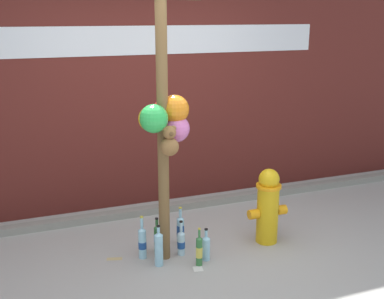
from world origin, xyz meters
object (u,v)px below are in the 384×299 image
Objects in this scene: bottle_1 at (199,251)px; bottle_5 at (157,237)px; bottle_3 at (180,230)px; bottle_2 at (206,247)px; memorial_post at (164,99)px; bottle_0 at (142,242)px; bottle_4 at (159,248)px; bottle_6 at (181,242)px; fire_hydrant at (268,206)px.

bottle_1 is 0.49m from bottle_5.
bottle_2 is at bearing -72.36° from bottle_3.
memorial_post is 1.37m from bottle_0.
bottle_6 is (0.26, 0.12, -0.04)m from bottle_4.
fire_hydrant is at bearing 10.62° from bottle_2.
memorial_post is 7.40× the size of bottle_4.
bottle_5 is at bearing 139.44° from bottle_2.
fire_hydrant reaches higher than bottle_6.
bottle_3 is (-0.02, 0.45, 0.01)m from bottle_1.
bottle_5 reaches higher than bottle_2.
bottle_1 is 0.37m from bottle_4.
bottle_3 is at bearing 92.89° from bottle_1.
bottle_2 is 0.45m from bottle_4.
bottle_2 is at bearing -24.16° from bottle_0.
memorial_post is at bearing 177.58° from fire_hydrant.
bottle_1 is at bearing -142.72° from bottle_2.
bottle_4 is (-0.34, 0.13, 0.02)m from bottle_1.
bottle_3 is (-0.83, 0.24, -0.23)m from fire_hydrant.
memorial_post is at bearing 151.51° from bottle_2.
bottle_3 reaches higher than bottle_6.
fire_hydrant reaches higher than bottle_4.
bottle_1 is at bearing -165.63° from fire_hydrant.
bottle_3 is 0.26m from bottle_5.
bottle_0 reaches higher than bottle_2.
fire_hydrant is 1.93× the size of bottle_3.
fire_hydrant is 1.82× the size of bottle_0.
bottle_3 is at bearing 45.07° from bottle_4.
bottle_5 is (-0.26, -0.05, -0.02)m from bottle_3.
bottle_0 reaches higher than bottle_3.
bottle_0 is (-0.22, 0.07, -1.35)m from memorial_post.
bottle_5 is (-0.05, 0.14, -1.37)m from memorial_post.
fire_hydrant reaches higher than bottle_2.
bottle_1 is (-0.81, -0.21, -0.24)m from fire_hydrant.
memorial_post is at bearing -136.37° from bottle_3.
bottle_2 is 0.91× the size of bottle_6.
bottle_4 is 1.14× the size of bottle_5.
bottle_0 is at bearing 144.58° from bottle_1.
bottle_5 is (-0.28, 0.40, -0.00)m from bottle_1.
bottle_4 is at bearing -61.35° from bottle_0.
bottle_0 is 0.55m from bottle_1.
fire_hydrant is 1.18m from bottle_4.
fire_hydrant is (1.04, -0.04, -1.12)m from memorial_post.
memorial_post reaches higher than bottle_3.
memorial_post reaches higher than bottle_1.
bottle_5 is at bearing 142.91° from bottle_6.
bottle_4 reaches higher than bottle_1.
bottle_6 is (0.15, -0.00, -1.38)m from memorial_post.
bottle_4 is (-0.11, -0.12, -1.34)m from memorial_post.
bottle_3 is at bearing 107.64° from bottle_2.
bottle_4 is at bearing -134.93° from bottle_3.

